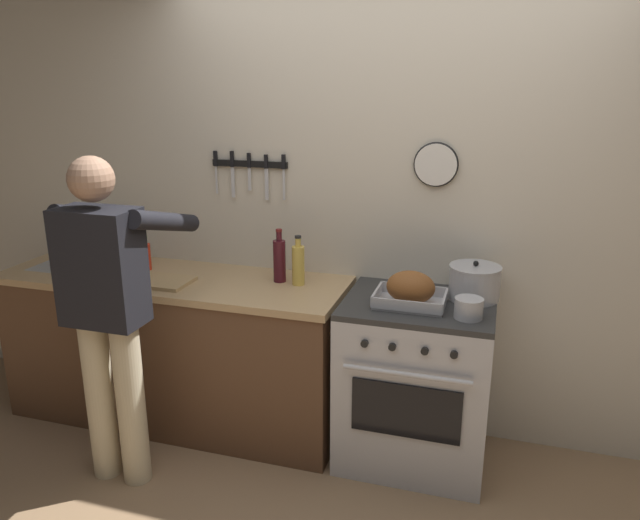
{
  "coord_description": "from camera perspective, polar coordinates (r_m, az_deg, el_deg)",
  "views": [
    {
      "loc": [
        0.58,
        -1.9,
        1.98
      ],
      "look_at": [
        -0.27,
        0.85,
        1.12
      ],
      "focal_mm": 33.81,
      "sensor_mm": 36.0,
      "label": 1
    }
  ],
  "objects": [
    {
      "name": "counter_block",
      "position": [
        3.73,
        -13.51,
        -7.95
      ],
      "size": [
        2.03,
        0.65,
        0.9
      ],
      "color": "brown",
      "rests_on": "ground"
    },
    {
      "name": "bottle_hot_sauce",
      "position": [
        3.7,
        -16.12,
        0.39
      ],
      "size": [
        0.05,
        0.05,
        0.21
      ],
      "color": "red",
      "rests_on": "counter_block"
    },
    {
      "name": "cutting_board",
      "position": [
        3.46,
        -15.04,
        -1.94
      ],
      "size": [
        0.36,
        0.24,
        0.02
      ],
      "primitive_type": "cube",
      "color": "tan",
      "rests_on": "counter_block"
    },
    {
      "name": "wall_back",
      "position": [
        3.37,
        6.84,
        4.92
      ],
      "size": [
        6.0,
        0.13,
        2.6
      ],
      "color": "beige",
      "rests_on": "ground"
    },
    {
      "name": "stock_pot",
      "position": [
        3.18,
        14.41,
        -2.07
      ],
      "size": [
        0.26,
        0.26,
        0.2
      ],
      "color": "#B7B7BC",
      "rests_on": "stove"
    },
    {
      "name": "saucepan",
      "position": [
        2.93,
        13.89,
        -4.44
      ],
      "size": [
        0.14,
        0.14,
        0.1
      ],
      "color": "#B7B7BC",
      "rests_on": "stove"
    },
    {
      "name": "bottle_wine_red",
      "position": [
        3.34,
        -3.86,
        0.03
      ],
      "size": [
        0.07,
        0.07,
        0.3
      ],
      "color": "#47141E",
      "rests_on": "counter_block"
    },
    {
      "name": "roasting_pan",
      "position": [
        3.03,
        8.56,
        -2.83
      ],
      "size": [
        0.35,
        0.26,
        0.18
      ],
      "color": "#B7B7BC",
      "rests_on": "stove"
    },
    {
      "name": "person_cook",
      "position": [
        3.08,
        -19.46,
        -3.86
      ],
      "size": [
        0.51,
        0.63,
        1.66
      ],
      "rotation": [
        0.0,
        0.0,
        1.34
      ],
      "color": "#C6B793",
      "rests_on": "ground"
    },
    {
      "name": "bottle_cooking_oil",
      "position": [
        3.29,
        -2.07,
        -0.4
      ],
      "size": [
        0.07,
        0.07,
        0.28
      ],
      "color": "gold",
      "rests_on": "counter_block"
    },
    {
      "name": "stove",
      "position": [
        3.29,
        9.0,
        -11.27
      ],
      "size": [
        0.76,
        0.67,
        0.9
      ],
      "color": "#BCBCC1",
      "rests_on": "ground"
    }
  ]
}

